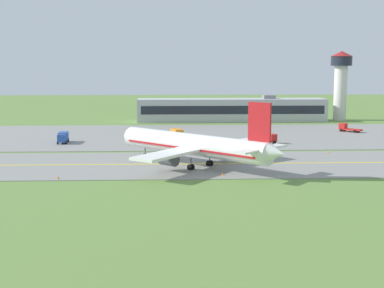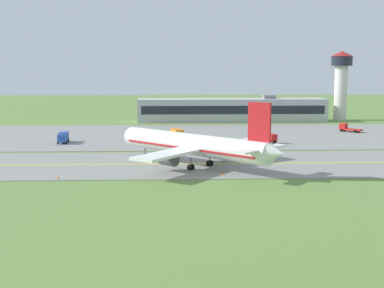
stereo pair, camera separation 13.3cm
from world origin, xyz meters
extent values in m
plane|color=olive|center=(0.00, 0.00, 0.00)|extent=(500.00, 500.00, 0.00)
cube|color=gray|center=(0.00, 0.00, 0.05)|extent=(240.00, 28.00, 0.10)
cube|color=gray|center=(10.00, 42.00, 0.05)|extent=(140.00, 52.00, 0.10)
cube|color=yellow|center=(0.00, 0.00, 0.11)|extent=(220.00, 0.60, 0.01)
cylinder|color=white|center=(-2.44, -2.47, 4.20)|extent=(26.96, 26.78, 4.00)
cone|color=white|center=(-15.37, 10.35, 4.20)|extent=(4.52, 4.53, 3.80)
cone|color=white|center=(10.62, -15.42, 4.60)|extent=(4.67, 4.67, 3.40)
cube|color=red|center=(-2.44, -2.47, 3.70)|extent=(25.08, 24.92, 0.36)
cube|color=#1E232D|center=(-13.80, 8.80, 4.90)|extent=(3.67, 3.68, 0.70)
cube|color=white|center=(-6.87, -10.05, 3.70)|extent=(12.82, 14.89, 0.50)
cylinder|color=#47474C|center=(-6.88, -7.22, 2.30)|extent=(4.03, 4.03, 2.30)
cylinder|color=black|center=(-8.02, -6.10, 2.30)|extent=(1.66, 1.67, 2.10)
cube|color=white|center=(5.10, 2.02, 3.70)|extent=(14.85, 12.90, 0.50)
cylinder|color=#47474C|center=(2.27, 2.01, 2.30)|extent=(4.03, 4.03, 2.30)
cylinder|color=black|center=(1.14, 3.13, 2.30)|extent=(1.66, 1.67, 2.10)
cube|color=red|center=(8.21, -13.03, 9.45)|extent=(3.41, 3.38, 6.50)
cube|color=white|center=(6.10, -15.44, 5.00)|extent=(5.63, 6.18, 0.30)
cube|color=white|center=(10.60, -10.90, 5.00)|extent=(6.17, 5.65, 0.30)
cylinder|color=slate|center=(-11.67, 6.69, 1.38)|extent=(0.24, 0.24, 1.65)
cylinder|color=black|center=(-11.67, 6.69, 0.55)|extent=(1.03, 1.02, 1.10)
cylinder|color=slate|center=(-2.85, -5.72, 1.38)|extent=(0.24, 0.24, 1.65)
cylinder|color=black|center=(-3.05, -5.92, 0.55)|extent=(1.03, 1.02, 1.10)
cylinder|color=black|center=(-2.66, -5.53, 0.55)|extent=(1.03, 1.02, 1.10)
cylinder|color=slate|center=(0.81, -2.03, 1.38)|extent=(0.24, 0.24, 1.65)
cylinder|color=black|center=(0.61, -2.22, 0.55)|extent=(1.03, 1.02, 1.10)
cylinder|color=black|center=(1.00, -1.83, 0.55)|extent=(1.03, 1.02, 1.10)
cube|color=red|center=(43.02, 49.72, 1.50)|extent=(2.69, 2.69, 1.80)
cube|color=#1E232D|center=(42.47, 50.26, 1.81)|extent=(1.37, 1.40, 0.81)
cube|color=red|center=(45.31, 47.49, 0.80)|extent=(4.76, 4.72, 0.40)
cylinder|color=orange|center=(43.02, 49.72, 2.50)|extent=(0.20, 0.20, 0.18)
cylinder|color=black|center=(42.32, 49.01, 0.45)|extent=(0.85, 0.84, 0.90)
cylinder|color=black|center=(43.72, 50.44, 0.45)|extent=(0.85, 0.84, 0.90)
cylinder|color=black|center=(45.24, 46.09, 0.45)|extent=(0.85, 0.84, 0.90)
cylinder|color=black|center=(46.70, 47.59, 0.45)|extent=(0.85, 0.84, 0.90)
cube|color=#264CA5|center=(-32.53, 27.35, 1.50)|extent=(2.13, 1.94, 1.80)
cube|color=#1E232D|center=(-32.48, 26.59, 1.81)|extent=(1.84, 0.25, 0.81)
cube|color=#264CA5|center=(-32.75, 30.34, 1.60)|extent=(2.40, 4.34, 2.00)
cylinder|color=orange|center=(-32.53, 27.35, 2.50)|extent=(0.20, 0.20, 0.18)
cylinder|color=black|center=(-31.54, 27.42, 0.45)|extent=(0.37, 0.92, 0.90)
cylinder|color=black|center=(-33.53, 27.28, 0.45)|extent=(0.37, 0.92, 0.90)
cylinder|color=black|center=(-31.77, 31.26, 0.45)|extent=(0.37, 0.92, 0.90)
cylinder|color=black|center=(-33.86, 31.10, 0.45)|extent=(0.37, 0.92, 0.90)
cube|color=red|center=(17.93, 26.23, 1.50)|extent=(2.54, 2.62, 1.80)
cube|color=#1E232D|center=(18.60, 26.59, 1.81)|extent=(0.98, 1.67, 0.81)
cube|color=red|center=(15.12, 24.70, 0.80)|extent=(5.04, 4.04, 0.40)
cylinder|color=orange|center=(17.93, 26.23, 2.50)|extent=(0.20, 0.20, 0.18)
cylinder|color=black|center=(17.45, 27.11, 0.45)|extent=(0.93, 0.69, 0.90)
cylinder|color=black|center=(18.41, 25.35, 0.45)|extent=(0.93, 0.69, 0.90)
cylinder|color=black|center=(13.81, 25.19, 0.45)|extent=(0.93, 0.69, 0.90)
cylinder|color=black|center=(14.81, 23.34, 0.45)|extent=(0.93, 0.69, 0.90)
cube|color=orange|center=(-5.38, 38.29, 1.50)|extent=(2.37, 2.22, 1.80)
cube|color=#1E232D|center=(-5.56, 39.04, 1.81)|extent=(1.82, 0.55, 0.81)
cube|color=orange|center=(-4.68, 35.38, 1.60)|extent=(3.03, 4.58, 2.00)
cylinder|color=orange|center=(-5.38, 38.29, 2.50)|extent=(0.20, 0.20, 0.18)
cylinder|color=black|center=(-6.35, 38.06, 0.45)|extent=(0.50, 0.95, 0.90)
cylinder|color=black|center=(-4.41, 38.53, 0.45)|extent=(0.50, 0.95, 0.90)
cylinder|color=black|center=(-5.50, 34.31, 0.45)|extent=(0.50, 0.95, 0.90)
cylinder|color=black|center=(-3.46, 34.80, 0.45)|extent=(0.50, 0.95, 0.90)
cube|color=#B2B2B7|center=(14.37, 80.21, 3.83)|extent=(63.70, 9.83, 7.66)
cube|color=#1E232D|center=(14.37, 75.25, 4.22)|extent=(61.16, 0.10, 2.76)
cube|color=slate|center=(27.11, 80.21, 8.26)|extent=(4.00, 4.00, 1.20)
cylinder|color=silver|center=(52.38, 82.46, 9.38)|extent=(4.40, 4.40, 18.75)
cylinder|color=#1E232D|center=(52.38, 82.46, 20.35)|extent=(7.20, 7.20, 3.20)
cone|color=maroon|center=(52.38, 82.46, 22.85)|extent=(7.60, 7.60, 1.80)
cone|color=orange|center=(27.56, 11.85, 0.30)|extent=(0.44, 0.44, 0.60)
cone|color=orange|center=(2.41, -11.28, 0.30)|extent=(0.44, 0.44, 0.60)
cone|color=orange|center=(-25.17, -12.78, 0.30)|extent=(0.44, 0.44, 0.60)
camera|label=1|loc=(-6.52, -99.77, 18.55)|focal=49.72mm
camera|label=2|loc=(-6.38, -99.77, 18.55)|focal=49.72mm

